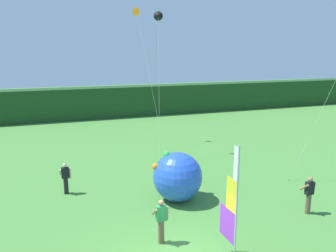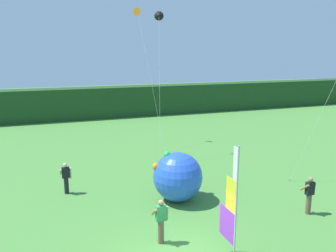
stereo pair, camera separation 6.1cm
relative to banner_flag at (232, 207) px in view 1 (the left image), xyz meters
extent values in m
cube|color=#1E421E|center=(-1.51, 26.96, -0.38)|extent=(80.00, 2.40, 3.14)
cylinder|color=#B7B7BC|center=(0.00, -0.29, 0.08)|extent=(0.06, 0.06, 4.08)
cube|color=purple|center=(0.00, 0.22, -0.68)|extent=(0.02, 0.97, 1.09)
cube|color=yellow|center=(0.00, 0.04, 0.41)|extent=(0.02, 0.60, 1.09)
cube|color=white|center=(0.00, -0.15, 1.50)|extent=(0.02, 0.23, 1.09)
cylinder|color=brown|center=(-1.74, 1.87, -1.51)|extent=(0.22, 0.22, 0.88)
cube|color=#2D8E4C|center=(-1.74, 1.87, -0.79)|extent=(0.36, 0.20, 0.57)
sphere|color=#A37556|center=(-1.74, 1.87, -0.38)|extent=(0.20, 0.20, 0.20)
cylinder|color=#A37556|center=(-1.97, 1.93, -0.73)|extent=(0.09, 0.48, 0.42)
cylinder|color=#A37556|center=(-1.51, 1.88, -0.83)|extent=(0.09, 0.14, 0.56)
cylinder|color=brown|center=(4.91, 1.95, -1.51)|extent=(0.22, 0.22, 0.88)
cube|color=black|center=(4.91, 1.95, -0.80)|extent=(0.36, 0.20, 0.56)
sphere|color=#A37556|center=(4.91, 1.95, -0.40)|extent=(0.20, 0.20, 0.20)
cylinder|color=#A37556|center=(4.68, 2.01, -0.75)|extent=(0.09, 0.48, 0.42)
cylinder|color=#A37556|center=(5.14, 1.96, -0.84)|extent=(0.09, 0.14, 0.56)
cylinder|color=black|center=(-4.69, 7.61, -1.55)|extent=(0.22, 0.22, 0.81)
cube|color=black|center=(-4.69, 7.61, -0.88)|extent=(0.36, 0.20, 0.53)
sphere|color=beige|center=(-4.69, 7.61, -0.50)|extent=(0.20, 0.20, 0.20)
cylinder|color=beige|center=(-4.92, 7.67, -0.84)|extent=(0.09, 0.48, 0.42)
cylinder|color=beige|center=(-4.46, 7.62, -0.94)|extent=(0.09, 0.14, 0.56)
sphere|color=blue|center=(0.15, 5.09, -0.81)|extent=(2.28, 2.28, 2.28)
sphere|color=red|center=(1.05, 5.57, -0.30)|extent=(0.32, 0.32, 0.32)
sphere|color=orange|center=(-0.83, 5.34, -0.27)|extent=(0.32, 0.32, 0.32)
sphere|color=green|center=(-0.27, 5.41, 0.20)|extent=(0.32, 0.32, 0.32)
cylinder|color=brown|center=(2.06, 12.41, -1.91)|extent=(0.03, 0.03, 0.08)
cylinder|color=silver|center=(1.69, 14.37, 2.83)|extent=(0.77, 3.93, 9.58)
cone|color=orange|center=(1.31, 16.33, 7.62)|extent=(0.58, 0.58, 0.60)
cylinder|color=brown|center=(0.77, 9.57, -1.91)|extent=(0.03, 0.03, 0.08)
cylinder|color=silver|center=(1.26, 11.12, 2.55)|extent=(0.99, 3.11, 9.00)
cone|color=black|center=(1.74, 12.67, 7.04)|extent=(0.65, 0.47, 0.61)
cylinder|color=brown|center=(6.69, 5.33, -1.91)|extent=(0.03, 0.03, 0.08)
cylinder|color=silver|center=(8.56, 4.71, 3.45)|extent=(3.76, 1.26, 10.80)
camera|label=1|loc=(-5.31, -8.82, 4.86)|focal=36.73mm
camera|label=2|loc=(-5.25, -8.84, 4.86)|focal=36.73mm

